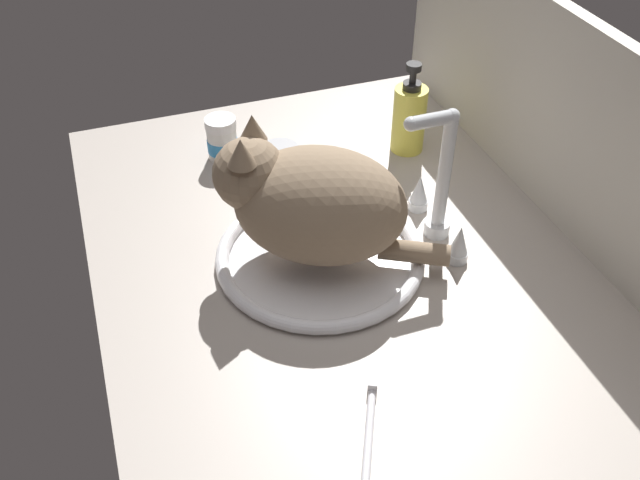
{
  "coord_description": "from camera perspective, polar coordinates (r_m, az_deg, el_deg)",
  "views": [
    {
      "loc": [
        72.16,
        -28.6,
        73.42
      ],
      "look_at": [
        -1.55,
        -2.63,
        7.0
      ],
      "focal_mm": 39.23,
      "sensor_mm": 36.0,
      "label": 1
    }
  ],
  "objects": [
    {
      "name": "countertop",
      "position": [
        1.06,
        1.63,
        -2.48
      ],
      "size": [
        102.96,
        71.43,
        3.0
      ],
      "primitive_type": "cube",
      "color": "#ADA399",
      "rests_on": "ground"
    },
    {
      "name": "faucet",
      "position": [
        1.06,
        9.67,
        3.93
      ],
      "size": [
        16.76,
        9.32,
        22.11
      ],
      "color": "silver",
      "rests_on": "countertop"
    },
    {
      "name": "cat",
      "position": [
        0.98,
        -1.05,
        3.19
      ],
      "size": [
        27.38,
        32.47,
        20.16
      ],
      "color": "#8C755B",
      "rests_on": "sink_basin"
    },
    {
      "name": "backsplash_wall",
      "position": [
        1.12,
        19.85,
        7.91
      ],
      "size": [
        102.96,
        2.4,
        34.77
      ],
      "primitive_type": "cube",
      "color": "silver",
      "rests_on": "ground"
    },
    {
      "name": "soap_pump_bottle",
      "position": [
        1.27,
        7.28,
        9.89
      ],
      "size": [
        5.92,
        5.92,
        16.88
      ],
      "color": "#E5DB4C",
      "rests_on": "countertop"
    },
    {
      "name": "pill_bottle",
      "position": [
        1.27,
        -8.0,
        8.12
      ],
      "size": [
        5.55,
        5.55,
        7.88
      ],
      "color": "white",
      "rests_on": "countertop"
    },
    {
      "name": "metal_jar",
      "position": [
        1.21,
        -3.22,
        6.32
      ],
      "size": [
        6.41,
        6.41,
        6.08
      ],
      "color": "#B2B5BA",
      "rests_on": "countertop"
    },
    {
      "name": "sink_basin",
      "position": [
        1.05,
        -0.0,
        -1.3
      ],
      "size": [
        31.36,
        31.36,
        2.06
      ],
      "color": "white",
      "rests_on": "countertop"
    },
    {
      "name": "toothbrush",
      "position": [
        0.85,
        4.08,
        -14.75
      ],
      "size": [
        14.58,
        7.92,
        1.7
      ],
      "color": "silver",
      "rests_on": "countertop"
    }
  ]
}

